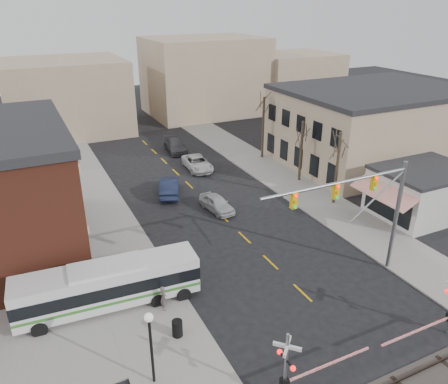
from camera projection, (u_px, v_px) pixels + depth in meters
The scene contains 20 objects.
ground at pixel (322, 311), 26.73m from camera, with size 160.00×160.00×0.00m, color black.
sidewalk_west at pixel (99, 210), 39.39m from camera, with size 5.00×60.00×0.12m, color gray.
sidewalk_east at pixel (278, 176), 46.95m from camera, with size 5.00×60.00×0.12m, color gray.
tan_building at pixel (372, 125), 50.22m from camera, with size 20.30×15.30×8.50m.
awning_shop at pixel (423, 191), 37.97m from camera, with size 9.74×6.20×4.30m.
tree_east_a at pixel (337, 169), 39.37m from camera, with size 0.28×0.28×6.75m.
tree_east_b at pixel (301, 151), 44.52m from camera, with size 0.28×0.28×6.30m.
tree_east_c at pixel (263, 128), 51.00m from camera, with size 0.28×0.28×7.20m.
transit_bus at pixel (108, 285), 26.51m from camera, with size 11.14×3.14×2.83m.
traffic_signal_mast at pixel (366, 201), 27.58m from camera, with size 10.88×0.30×8.00m.
rr_crossing_west at pixel (293, 366), 20.20m from camera, with size 5.60×1.36×4.00m.
rr_crossing_east at pixel (448, 307), 24.06m from camera, with size 5.60×1.36×4.00m.
street_lamp at pixel (150, 334), 20.49m from camera, with size 0.44×0.44×4.18m.
trash_bin at pixel (177, 328), 24.44m from camera, with size 0.60×0.60×0.99m, color black.
car_a at pixel (217, 203), 39.15m from camera, with size 1.68×4.19×1.43m, color #ADAEB2.
car_b at pixel (169, 187), 42.31m from camera, with size 1.75×5.02×1.65m, color #151C36.
car_c at pixel (197, 163), 48.67m from camera, with size 2.41×5.24×1.46m, color #BBBBBB.
car_d at pixel (175, 146), 54.41m from camera, with size 2.10×5.17×1.50m, color #3F4044.
pedestrian_near at pixel (163, 298), 26.43m from camera, with size 0.59×0.39×1.63m, color #624F4E.
pedestrian_far at pixel (132, 277), 28.34m from camera, with size 0.84×0.66×1.73m, color #2B354C.
Camera 1 is at (-14.74, -16.73, 17.52)m, focal length 35.00 mm.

